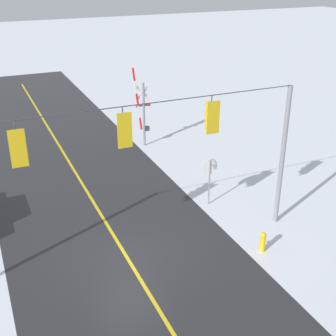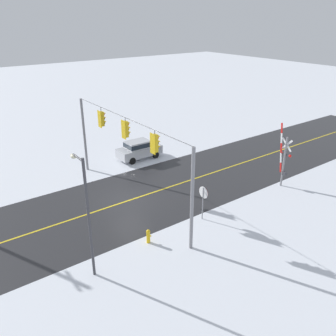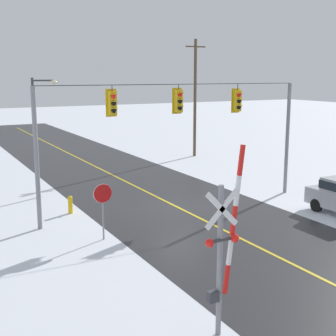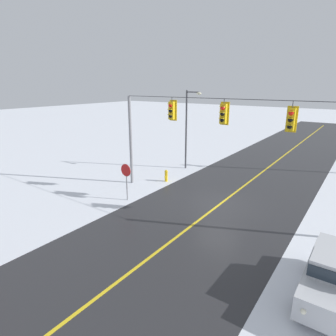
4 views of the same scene
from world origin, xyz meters
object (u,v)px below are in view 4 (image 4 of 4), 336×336
at_px(parked_car_silver, 336,274).
at_px(fire_hydrant, 166,175).
at_px(streetlamp_near, 188,123).
at_px(stop_sign, 126,174).

distance_m(parked_car_silver, fire_hydrant, 13.40).
distance_m(streetlamp_near, fire_hydrant, 5.15).
bearing_deg(fire_hydrant, stop_sign, -88.66).
xyz_separation_m(stop_sign, parked_car_silver, (11.53, -2.31, -0.76)).
bearing_deg(stop_sign, parked_car_silver, -11.35).
relative_size(stop_sign, parked_car_silver, 0.56).
bearing_deg(parked_car_silver, fire_hydrant, 150.27).
bearing_deg(stop_sign, fire_hydrant, 91.34).
height_order(stop_sign, streetlamp_near, streetlamp_near).
relative_size(parked_car_silver, fire_hydrant, 4.78).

